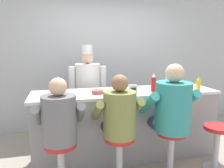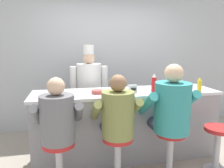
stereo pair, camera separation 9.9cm
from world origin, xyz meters
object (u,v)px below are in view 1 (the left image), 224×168
hot_sauce_bottle_orange (184,87)px  coffee_mug_blue (156,86)px  cereal_bowl (98,92)px  diner_seated_grey (59,123)px  diner_seated_teal (171,110)px  water_pitcher_clear (169,81)px  breakfast_plate (70,95)px  coffee_mug_tan (121,91)px  napkin_dispenser_chrome (133,89)px  empty_stool_round (217,140)px  diner_seated_olive (119,118)px  mustard_bottle_yellow (198,85)px  cook_in_whites_near (88,89)px  ketchup_bottle_red (154,83)px

hot_sauce_bottle_orange → coffee_mug_blue: hot_sauce_bottle_orange is taller
cereal_bowl → diner_seated_grey: 0.80m
cereal_bowl → diner_seated_teal: (0.83, -0.55, -0.15)m
water_pitcher_clear → breakfast_plate: bearing=-174.5°
coffee_mug_tan → napkin_dispenser_chrome: (0.20, 0.09, 0.01)m
diner_seated_grey → water_pitcher_clear: bearing=21.3°
water_pitcher_clear → empty_stool_round: water_pitcher_clear is taller
breakfast_plate → cereal_bowl: 0.39m
coffee_mug_tan → empty_stool_round: coffee_mug_tan is taller
diner_seated_olive → empty_stool_round: diner_seated_olive is taller
mustard_bottle_yellow → water_pitcher_clear: size_ratio=0.94×
mustard_bottle_yellow → coffee_mug_blue: size_ratio=1.77×
cook_in_whites_near → diner_seated_olive: bearing=-82.6°
ketchup_bottle_red → coffee_mug_blue: ketchup_bottle_red is taller
ketchup_bottle_red → coffee_mug_tan: ketchup_bottle_red is taller
mustard_bottle_yellow → napkin_dispenser_chrome: bearing=170.9°
cereal_bowl → cook_in_whites_near: bearing=91.9°
cereal_bowl → diner_seated_teal: size_ratio=0.11×
cereal_bowl → napkin_dispenser_chrome: (0.50, -0.04, 0.03)m
cook_in_whites_near → breakfast_plate: bearing=-112.6°
hot_sauce_bottle_orange → napkin_dispenser_chrome: size_ratio=1.18×
coffee_mug_tan → cook_in_whites_near: 1.00m
mustard_bottle_yellow → coffee_mug_tan: bearing=177.0°
diner_seated_teal → cook_in_whites_near: size_ratio=0.87×
hot_sauce_bottle_orange → breakfast_plate: bearing=177.4°
coffee_mug_tan → cook_in_whites_near: size_ratio=0.08×
cook_in_whites_near → diner_seated_grey: bearing=-110.2°
coffee_mug_blue → diner_seated_olive: (-0.77, -0.65, -0.22)m
ketchup_bottle_red → breakfast_plate: size_ratio=1.00×
breakfast_plate → diner_seated_olive: (0.54, -0.50, -0.19)m
mustard_bottle_yellow → coffee_mug_blue: bearing=151.3°
breakfast_plate → coffee_mug_tan: bearing=-6.5°
ketchup_bottle_red → cook_in_whites_near: bearing=135.2°
empty_stool_round → water_pitcher_clear: bearing=119.0°
water_pitcher_clear → cereal_bowl: water_pitcher_clear is taller
hot_sauce_bottle_orange → coffee_mug_blue: 0.40m
empty_stool_round → ketchup_bottle_red: bearing=141.1°
coffee_mug_blue → napkin_dispenser_chrome: 0.44m
breakfast_plate → coffee_mug_blue: size_ratio=2.18×
breakfast_plate → empty_stool_round: (1.89, -0.53, -0.61)m
napkin_dispenser_chrome → empty_stool_round: bearing=-28.4°
coffee_mug_blue → napkin_dispenser_chrome: size_ratio=1.05×
napkin_dispenser_chrome → diner_seated_grey: size_ratio=0.09×
ketchup_bottle_red → empty_stool_round: (0.69, -0.56, -0.72)m
hot_sauce_bottle_orange → cook_in_whites_near: cook_in_whites_near is taller
ketchup_bottle_red → diner_seated_grey: diner_seated_grey is taller
hot_sauce_bottle_orange → diner_seated_olive: diner_seated_olive is taller
mustard_bottle_yellow → cook_in_whites_near: 1.79m
ketchup_bottle_red → diner_seated_grey: size_ratio=0.20×
ketchup_bottle_red → water_pitcher_clear: (0.31, 0.12, -0.01)m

